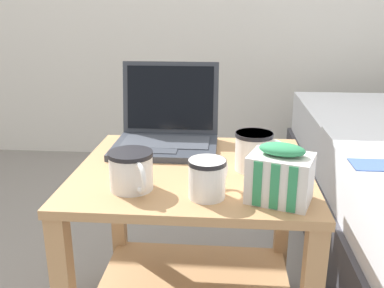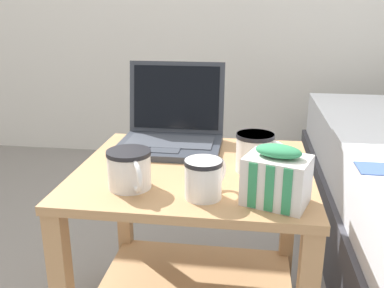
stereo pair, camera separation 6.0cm
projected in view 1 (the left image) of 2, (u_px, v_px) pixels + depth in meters
bedside_table at (193, 231)px, 1.20m from camera, size 0.62×0.56×0.53m
laptop at (167, 130)px, 1.31m from camera, size 0.31×0.27×0.24m
mug_front_left at (131, 169)px, 0.99m from camera, size 0.11×0.13×0.09m
mug_front_right at (255, 150)px, 1.10m from camera, size 0.14×0.10×0.10m
mug_mid_center at (208, 176)px, 0.95m from camera, size 0.09×0.11×0.09m
snack_bag at (280, 175)px, 0.93m from camera, size 0.16×0.14×0.13m
cell_phone at (259, 147)px, 1.29m from camera, size 0.09×0.16×0.01m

